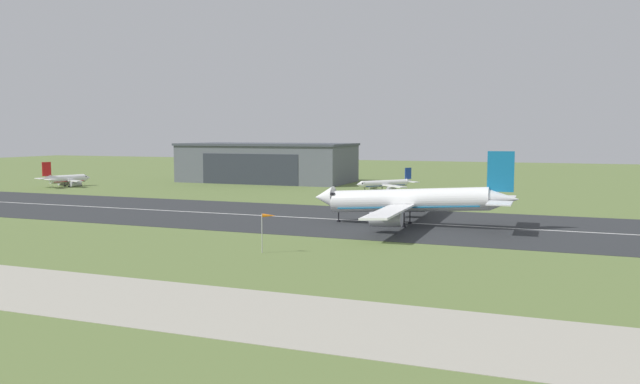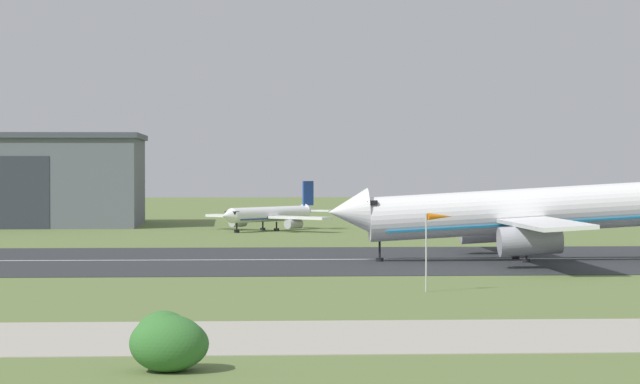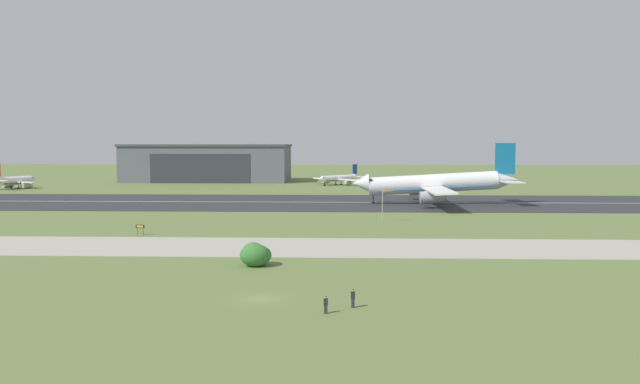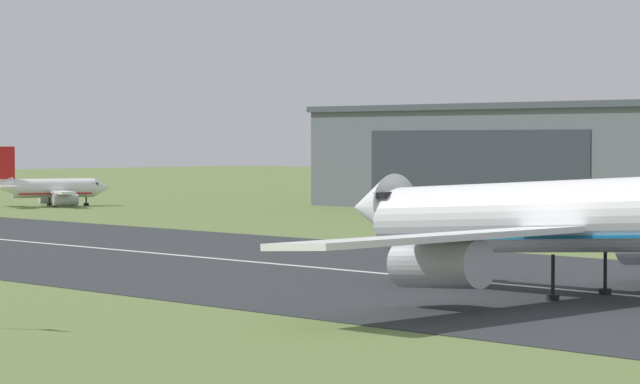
% 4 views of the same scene
% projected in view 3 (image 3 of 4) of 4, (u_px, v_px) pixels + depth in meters
% --- Properties ---
extents(ground_plane, '(722.35, 722.35, 0.00)m').
position_uv_depth(ground_plane, '(299.00, 229.00, 115.14)').
color(ground_plane, olive).
extents(runway_strip, '(482.35, 48.26, 0.06)m').
position_uv_depth(runway_strip, '(313.00, 202.00, 167.36)').
color(runway_strip, '#2B2D30').
rests_on(runway_strip, ground_plane).
extents(runway_centreline, '(434.11, 0.70, 0.01)m').
position_uv_depth(runway_centreline, '(313.00, 202.00, 167.35)').
color(runway_centreline, silver).
rests_on(runway_centreline, runway_strip).
extents(taxiway_road, '(361.76, 17.89, 0.05)m').
position_uv_depth(taxiway_road, '(289.00, 247.00, 94.68)').
color(taxiway_road, '#A8A393').
rests_on(taxiway_road, ground_plane).
extents(hangar_building, '(68.38, 32.58, 15.54)m').
position_uv_depth(hangar_building, '(209.00, 163.00, 263.81)').
color(hangar_building, slate).
rests_on(hangar_building, ground_plane).
extents(airplane_landing, '(43.56, 50.62, 15.91)m').
position_uv_depth(airplane_landing, '(434.00, 184.00, 162.38)').
color(airplane_landing, white).
rests_on(airplane_landing, ground_plane).
extents(airplane_parked_west, '(17.56, 19.86, 9.30)m').
position_uv_depth(airplane_parked_west, '(14.00, 181.00, 218.71)').
color(airplane_parked_west, white).
rests_on(airplane_parked_west, ground_plane).
extents(airplane_parked_centre, '(21.01, 20.70, 7.70)m').
position_uv_depth(airplane_parked_centre, '(339.00, 178.00, 238.51)').
color(airplane_parked_centre, white).
rests_on(airplane_parked_centre, ground_plane).
extents(shrub_clump, '(3.99, 3.87, 3.08)m').
position_uv_depth(shrub_clump, '(255.00, 255.00, 79.88)').
color(shrub_clump, '#387533').
rests_on(shrub_clump, ground_plane).
extents(windsock_pole, '(2.38, 1.08, 6.46)m').
position_uv_depth(windsock_pole, '(387.00, 193.00, 125.05)').
color(windsock_pole, '#B7B7BC').
rests_on(windsock_pole, ground_plane).
extents(runway_sign, '(1.49, 0.13, 1.81)m').
position_uv_depth(runway_sign, '(140.00, 227.00, 106.82)').
color(runway_sign, '#4C4C51').
rests_on(runway_sign, ground_plane).
extents(spectator_left, '(0.40, 0.24, 1.64)m').
position_uv_depth(spectator_left, '(326.00, 304.00, 57.47)').
color(spectator_left, '#282B38').
rests_on(spectator_left, ground_plane).
extents(spectator_right, '(0.40, 0.24, 1.82)m').
position_uv_depth(spectator_right, '(353.00, 298.00, 59.48)').
color(spectator_right, '#282B38').
rests_on(spectator_right, ground_plane).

